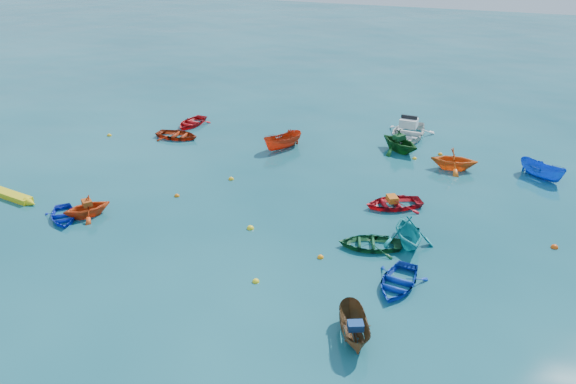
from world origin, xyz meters
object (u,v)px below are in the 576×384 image
(dinghy_blue_sw, at_px, (64,219))
(kayak_yellow, at_px, (9,197))
(dinghy_blue_se, at_px, (397,286))
(motorboat_white, at_px, (407,138))

(dinghy_blue_sw, height_order, kayak_yellow, dinghy_blue_sw)
(dinghy_blue_sw, relative_size, dinghy_blue_se, 0.86)
(kayak_yellow, height_order, motorboat_white, motorboat_white)
(kayak_yellow, distance_m, motorboat_white, 26.28)
(dinghy_blue_sw, bearing_deg, motorboat_white, 7.94)
(dinghy_blue_sw, distance_m, motorboat_white, 23.74)
(dinghy_blue_se, relative_size, kayak_yellow, 0.74)
(kayak_yellow, bearing_deg, dinghy_blue_se, -82.88)
(dinghy_blue_sw, xyz_separation_m, kayak_yellow, (-4.63, 1.06, 0.00))
(dinghy_blue_se, xyz_separation_m, kayak_yellow, (-22.33, 1.20, 0.00))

